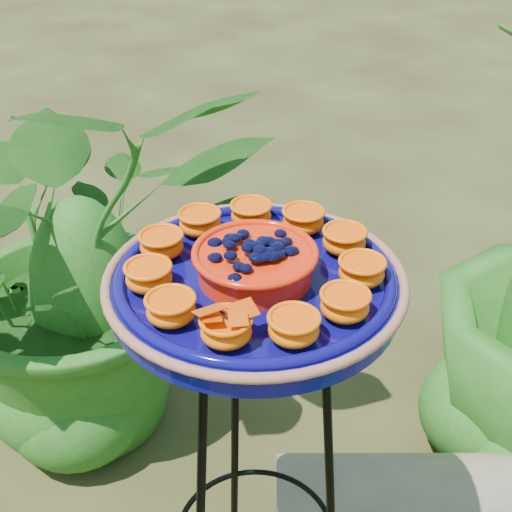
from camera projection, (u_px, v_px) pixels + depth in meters
name	position (u px, v px, depth m)	size (l,w,h in m)	color
tripod_stand	(255.00, 453.00, 1.17)	(0.36, 0.36, 0.80)	black
feeder_dish	(255.00, 278.00, 0.98)	(0.50, 0.50, 0.09)	#0A075A
driftwood_log	(413.00, 500.00, 1.56)	(0.20, 0.20, 0.60)	gray
shrub_back_left	(82.00, 254.00, 1.69)	(0.87, 0.76, 0.97)	#215516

